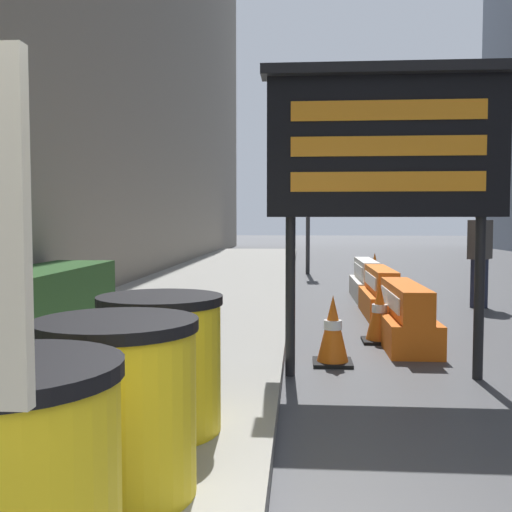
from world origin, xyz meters
The scene contains 12 objects.
barrel_drum_foreground centered at (-0.88, 0.41, 0.62)m, with size 0.85×0.85×0.92m.
barrel_drum_middle centered at (-0.77, 1.36, 0.62)m, with size 0.85×0.85×0.92m.
barrel_drum_back centered at (-0.77, 2.31, 0.62)m, with size 0.85×0.85×0.92m.
message_board centered at (1.01, 4.39, 2.31)m, with size 2.45×0.36×3.08m.
jersey_barrier_orange_far centered at (1.50, 6.02, 0.34)m, with size 0.61×1.85×0.78m.
jersey_barrier_orange_near centered at (1.50, 8.30, 0.35)m, with size 0.55×1.83×0.79m.
jersey_barrier_white centered at (1.50, 10.46, 0.35)m, with size 0.52×1.98×0.79m.
traffic_cone_near centered at (0.53, 4.90, 0.38)m, with size 0.43×0.43×0.77m.
traffic_cone_mid centered at (1.20, 6.14, 0.38)m, with size 0.43×0.43×0.77m.
traffic_cone_far centered at (2.02, 13.31, 0.38)m, with size 0.44×0.44×0.78m.
traffic_light_near_curb centered at (0.40, 15.98, 2.99)m, with size 0.28×0.44×4.13m.
pedestrian_passerby centered at (3.39, 9.37, 1.08)m, with size 0.52×0.56×1.83m.
Camera 1 is at (0.17, -1.62, 1.58)m, focal length 42.00 mm.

